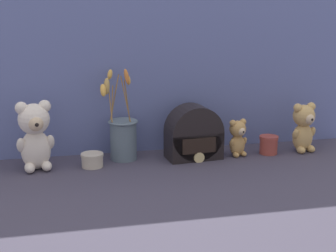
{
  "coord_description": "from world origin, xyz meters",
  "views": [
    {
      "loc": [
        -0.41,
        -1.83,
        0.62
      ],
      "look_at": [
        0.0,
        0.02,
        0.14
      ],
      "focal_mm": 55.0,
      "sensor_mm": 36.0,
      "label": 1
    }
  ],
  "objects_px": {
    "teddy_bear_small": "(238,137)",
    "teddy_bear_large": "(35,134)",
    "flower_vase": "(123,135)",
    "decorative_tin_tall": "(269,145)",
    "teddy_bear_medium": "(304,126)",
    "decorative_tin_short": "(92,160)",
    "vintage_radio": "(194,136)"
  },
  "relations": [
    {
      "from": "teddy_bear_large",
      "to": "teddy_bear_small",
      "type": "relative_size",
      "value": 1.72
    },
    {
      "from": "flower_vase",
      "to": "decorative_tin_tall",
      "type": "distance_m",
      "value": 0.59
    },
    {
      "from": "teddy_bear_small",
      "to": "teddy_bear_large",
      "type": "bearing_deg",
      "value": 179.77
    },
    {
      "from": "teddy_bear_medium",
      "to": "teddy_bear_small",
      "type": "xyz_separation_m",
      "value": [
        -0.28,
        -0.0,
        -0.03
      ]
    },
    {
      "from": "teddy_bear_small",
      "to": "decorative_tin_short",
      "type": "height_order",
      "value": "teddy_bear_small"
    },
    {
      "from": "teddy_bear_large",
      "to": "teddy_bear_small",
      "type": "distance_m",
      "value": 0.78
    },
    {
      "from": "teddy_bear_medium",
      "to": "vintage_radio",
      "type": "bearing_deg",
      "value": 178.76
    },
    {
      "from": "flower_vase",
      "to": "decorative_tin_tall",
      "type": "relative_size",
      "value": 4.8
    },
    {
      "from": "teddy_bear_small",
      "to": "vintage_radio",
      "type": "relative_size",
      "value": 0.68
    },
    {
      "from": "teddy_bear_large",
      "to": "decorative_tin_tall",
      "type": "xyz_separation_m",
      "value": [
        0.91,
        -0.0,
        -0.1
      ]
    },
    {
      "from": "decorative_tin_short",
      "to": "decorative_tin_tall",
      "type": "bearing_deg",
      "value": 0.92
    },
    {
      "from": "decorative_tin_short",
      "to": "vintage_radio",
      "type": "bearing_deg",
      "value": 3.13
    },
    {
      "from": "flower_vase",
      "to": "vintage_radio",
      "type": "xyz_separation_m",
      "value": [
        0.27,
        -0.05,
        -0.01
      ]
    },
    {
      "from": "teddy_bear_large",
      "to": "vintage_radio",
      "type": "relative_size",
      "value": 1.16
    },
    {
      "from": "teddy_bear_medium",
      "to": "teddy_bear_large",
      "type": "bearing_deg",
      "value": 179.85
    },
    {
      "from": "teddy_bear_large",
      "to": "decorative_tin_short",
      "type": "bearing_deg",
      "value": -4.13
    },
    {
      "from": "teddy_bear_medium",
      "to": "decorative_tin_short",
      "type": "xyz_separation_m",
      "value": [
        -0.85,
        -0.01,
        -0.08
      ]
    },
    {
      "from": "teddy_bear_medium",
      "to": "teddy_bear_small",
      "type": "relative_size",
      "value": 1.35
    },
    {
      "from": "teddy_bear_small",
      "to": "flower_vase",
      "type": "relative_size",
      "value": 0.41
    },
    {
      "from": "decorative_tin_short",
      "to": "flower_vase",
      "type": "bearing_deg",
      "value": 28.56
    },
    {
      "from": "teddy_bear_large",
      "to": "vintage_radio",
      "type": "distance_m",
      "value": 0.6
    },
    {
      "from": "teddy_bear_large",
      "to": "flower_vase",
      "type": "bearing_deg",
      "value": 9.31
    },
    {
      "from": "teddy_bear_large",
      "to": "teddy_bear_medium",
      "type": "height_order",
      "value": "teddy_bear_large"
    },
    {
      "from": "teddy_bear_medium",
      "to": "flower_vase",
      "type": "height_order",
      "value": "flower_vase"
    },
    {
      "from": "vintage_radio",
      "to": "decorative_tin_tall",
      "type": "xyz_separation_m",
      "value": [
        0.31,
        -0.01,
        -0.05
      ]
    },
    {
      "from": "teddy_bear_medium",
      "to": "teddy_bear_small",
      "type": "bearing_deg",
      "value": -179.91
    },
    {
      "from": "teddy_bear_large",
      "to": "teddy_bear_small",
      "type": "height_order",
      "value": "teddy_bear_large"
    },
    {
      "from": "vintage_radio",
      "to": "teddy_bear_small",
      "type": "bearing_deg",
      "value": -3.33
    },
    {
      "from": "flower_vase",
      "to": "vintage_radio",
      "type": "height_order",
      "value": "flower_vase"
    },
    {
      "from": "flower_vase",
      "to": "decorative_tin_tall",
      "type": "height_order",
      "value": "flower_vase"
    },
    {
      "from": "teddy_bear_medium",
      "to": "decorative_tin_short",
      "type": "bearing_deg",
      "value": -179.21
    },
    {
      "from": "flower_vase",
      "to": "decorative_tin_short",
      "type": "xyz_separation_m",
      "value": [
        -0.12,
        -0.07,
        -0.07
      ]
    }
  ]
}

